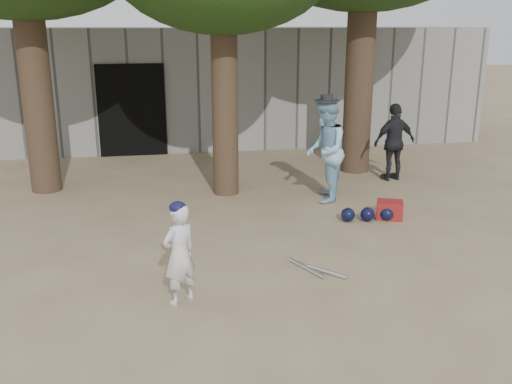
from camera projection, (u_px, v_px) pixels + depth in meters
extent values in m
plane|color=#937C5E|center=(222.00, 294.00, 6.82)|extent=(70.00, 70.00, 0.00)
imported|color=silver|center=(179.00, 254.00, 6.46)|extent=(0.52, 0.48, 1.19)
imported|color=#8FC4DE|center=(325.00, 151.00, 10.16)|extent=(0.94, 1.07, 1.85)
imported|color=black|center=(394.00, 142.00, 11.59)|extent=(0.98, 0.54, 1.58)
cube|color=maroon|center=(390.00, 210.00, 9.41)|extent=(0.51, 0.45, 0.30)
cube|color=gray|center=(181.00, 92.00, 13.94)|extent=(16.00, 0.35, 3.00)
cube|color=black|center=(132.00, 110.00, 13.66)|extent=(1.60, 0.08, 2.20)
cube|color=slate|center=(176.00, 82.00, 16.30)|extent=(16.00, 5.00, 3.00)
sphere|color=black|center=(348.00, 215.00, 9.28)|extent=(0.23, 0.23, 0.23)
sphere|color=black|center=(367.00, 214.00, 9.30)|extent=(0.23, 0.23, 0.23)
sphere|color=black|center=(387.00, 214.00, 9.33)|extent=(0.23, 0.23, 0.23)
cylinder|color=silver|center=(306.00, 268.00, 7.48)|extent=(0.35, 0.68, 0.06)
cylinder|color=silver|center=(322.00, 271.00, 7.40)|extent=(0.53, 0.57, 0.06)
cylinder|color=brown|center=(31.00, 44.00, 10.28)|extent=(0.56, 0.56, 5.50)
cylinder|color=brown|center=(224.00, 59.00, 10.18)|extent=(0.48, 0.48, 5.00)
cylinder|color=brown|center=(361.00, 34.00, 11.71)|extent=(0.60, 0.60, 5.80)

